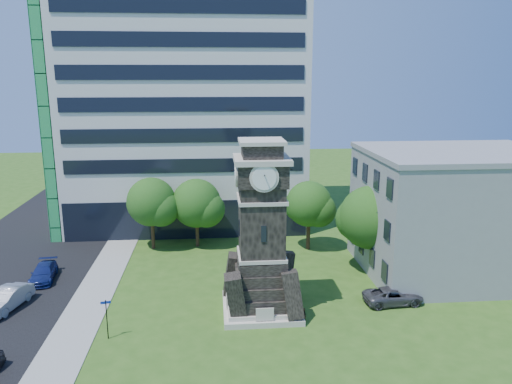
{
  "coord_description": "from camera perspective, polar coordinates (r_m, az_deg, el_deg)",
  "views": [
    {
      "loc": [
        -0.19,
        -30.59,
        16.39
      ],
      "look_at": [
        2.98,
        6.09,
        7.71
      ],
      "focal_mm": 35.0,
      "sensor_mm": 36.0,
      "label": 1
    }
  ],
  "objects": [
    {
      "name": "car_street_north",
      "position": [
        44.74,
        -23.1,
        -8.49
      ],
      "size": [
        2.22,
        4.49,
        1.25
      ],
      "primitive_type": "imported",
      "rotation": [
        0.0,
        0.0,
        0.11
      ],
      "color": "navy",
      "rests_on": "ground"
    },
    {
      "name": "tree_east",
      "position": [
        42.66,
        13.09,
        -3.1
      ],
      "size": [
        5.85,
        5.32,
        7.48
      ],
      "rotation": [
        0.0,
        0.0,
        -0.09
      ],
      "color": "#332114",
      "rests_on": "ground"
    },
    {
      "name": "tree_nw",
      "position": [
        48.29,
        -11.79,
        -1.33
      ],
      "size": [
        5.11,
        4.64,
        6.97
      ],
      "rotation": [
        0.0,
        0.0,
        0.15
      ],
      "color": "#332114",
      "rests_on": "ground"
    },
    {
      "name": "street_sign",
      "position": [
        33.66,
        -16.71,
        -13.29
      ],
      "size": [
        0.64,
        0.06,
        2.66
      ],
      "rotation": [
        0.0,
        0.0,
        0.17
      ],
      "color": "black",
      "rests_on": "ground"
    },
    {
      "name": "tree_nc",
      "position": [
        48.33,
        -6.74,
        -1.47
      ],
      "size": [
        5.2,
        4.73,
        6.71
      ],
      "rotation": [
        0.0,
        0.0,
        -0.26
      ],
      "color": "#332114",
      "rests_on": "ground"
    },
    {
      "name": "park_bench",
      "position": [
        35.01,
        4.22,
        -13.83
      ],
      "size": [
        1.71,
        0.46,
        0.88
      ],
      "rotation": [
        0.0,
        0.0,
        -0.05
      ],
      "color": "black",
      "rests_on": "ground"
    },
    {
      "name": "tree_ne",
      "position": [
        47.43,
        6.14,
        -1.57
      ],
      "size": [
        4.79,
        4.35,
        6.68
      ],
      "rotation": [
        0.0,
        0.0,
        -0.19
      ],
      "color": "#332114",
      "rests_on": "ground"
    },
    {
      "name": "sidewalk",
      "position": [
        40.26,
        -18.21,
        -11.42
      ],
      "size": [
        3.0,
        70.0,
        0.06
      ],
      "primitive_type": "cube",
      "color": "gray",
      "rests_on": "ground"
    },
    {
      "name": "car_street_mid",
      "position": [
        40.62,
        -26.59,
        -10.88
      ],
      "size": [
        2.62,
        4.76,
        1.49
      ],
      "primitive_type": "imported",
      "rotation": [
        0.0,
        0.0,
        -0.24
      ],
      "color": "#9B9CA2",
      "rests_on": "ground"
    },
    {
      "name": "office_low",
      "position": [
        44.95,
        21.92,
        -2.13
      ],
      "size": [
        15.2,
        12.2,
        10.4
      ],
      "color": "gray",
      "rests_on": "ground"
    },
    {
      "name": "clock_tower",
      "position": [
        34.58,
        0.62,
        -5.48
      ],
      "size": [
        5.4,
        5.4,
        12.22
      ],
      "color": "beige",
      "rests_on": "ground"
    },
    {
      "name": "car_east_lot",
      "position": [
        38.62,
        15.41,
        -11.37
      ],
      "size": [
        4.53,
        2.38,
        1.22
      ],
      "primitive_type": "imported",
      "rotation": [
        0.0,
        0.0,
        1.65
      ],
      "color": "#47474C",
      "rests_on": "ground"
    },
    {
      "name": "office_tall",
      "position": [
        56.55,
        -8.13,
        10.94
      ],
      "size": [
        26.2,
        15.11,
        28.6
      ],
      "color": "silver",
      "rests_on": "ground"
    },
    {
      "name": "ground",
      "position": [
        34.7,
        -4.17,
        -14.96
      ],
      "size": [
        160.0,
        160.0,
        0.0
      ],
      "primitive_type": "plane",
      "color": "#2D5317",
      "rests_on": "ground"
    }
  ]
}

